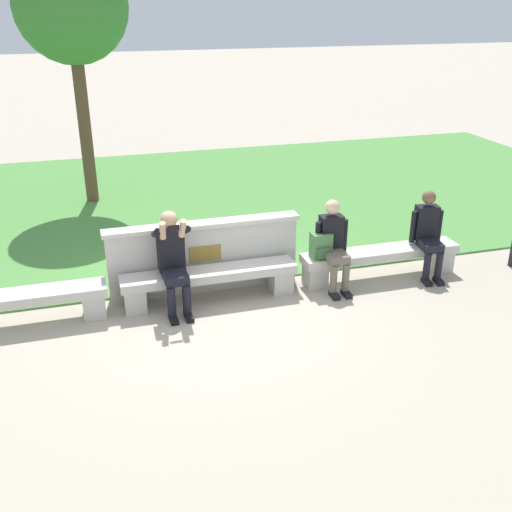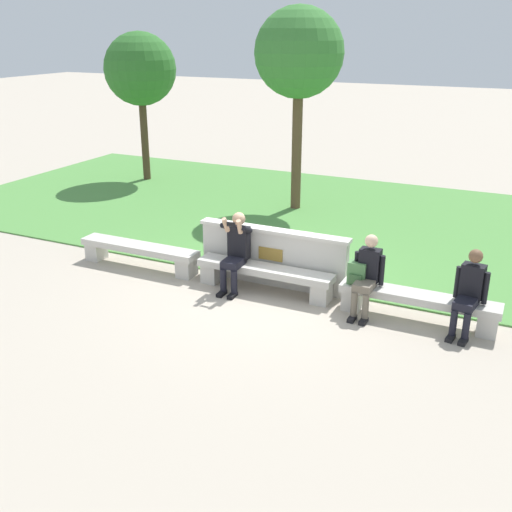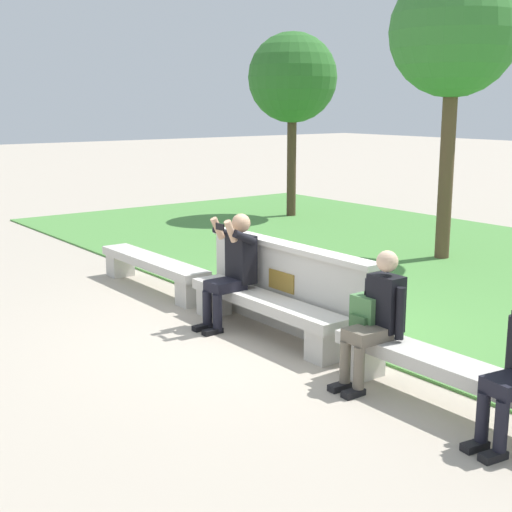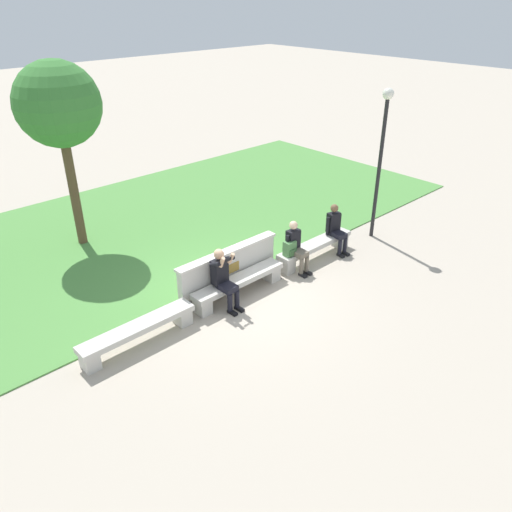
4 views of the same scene
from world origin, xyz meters
The scene contains 11 objects.
ground_plane centered at (0.00, 0.00, 0.00)m, with size 80.00×80.00×0.00m, color #B2A593.
grass_strip centered at (0.00, 4.38, 0.01)m, with size 19.48×8.00×0.03m, color #518E42.
bench_main centered at (-2.55, 0.00, 0.31)m, with size 2.39×0.40×0.45m.
bench_near centered at (0.00, 0.00, 0.31)m, with size 2.39×0.40×0.45m.
bench_mid centered at (2.55, 0.00, 0.31)m, with size 2.39×0.40×0.45m.
backrest_wall_with_plaque centered at (0.00, 0.34, 0.52)m, with size 2.70×0.24×1.01m.
person_photographer centered at (-0.49, -0.08, 0.74)m, with size 0.48×0.73×1.32m.
person_distant centered at (1.76, -0.07, 0.67)m, with size 0.48×0.68×1.26m.
backpack centered at (1.59, -0.03, 0.63)m, with size 0.28×0.24×0.43m.
tree_behind_wall centered at (-6.41, 5.76, 3.09)m, with size 1.98×1.98×4.11m.
tree_left_background centered at (-1.37, 4.83, 3.62)m, with size 2.04×2.04×4.68m.
Camera 3 is at (6.06, -4.71, 2.56)m, focal length 50.00 mm.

